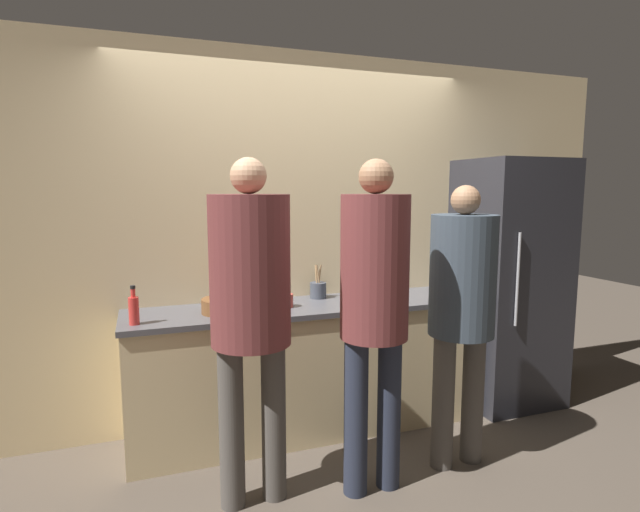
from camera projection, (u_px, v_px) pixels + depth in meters
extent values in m
plane|color=#4C4238|center=(327.00, 450.00, 3.18)|extent=(14.00, 14.00, 0.00)
cube|color=#D6BC8C|center=(297.00, 239.00, 3.59)|extent=(5.20, 0.06, 2.60)
cube|color=beige|center=(310.00, 369.00, 3.44)|extent=(2.40, 0.57, 0.85)
cube|color=#4C4C51|center=(310.00, 306.00, 3.38)|extent=(2.43, 0.60, 0.03)
cube|color=#232328|center=(508.00, 283.00, 3.85)|extent=(0.71, 0.65, 1.88)
cylinder|color=#99999E|center=(518.00, 280.00, 3.45)|extent=(0.02, 0.02, 0.66)
cylinder|color=#4C4742|center=(232.00, 427.00, 2.57)|extent=(0.13, 0.13, 0.87)
cylinder|color=#4C4742|center=(274.00, 420.00, 2.65)|extent=(0.13, 0.13, 0.87)
cylinder|color=brown|center=(250.00, 270.00, 2.50)|extent=(0.41, 0.41, 0.76)
sphere|color=tan|center=(248.00, 176.00, 2.44)|extent=(0.18, 0.18, 0.18)
cylinder|color=#232838|center=(356.00, 417.00, 2.68)|extent=(0.13, 0.13, 0.87)
cylinder|color=#232838|center=(389.00, 412.00, 2.75)|extent=(0.13, 0.13, 0.87)
cylinder|color=brown|center=(375.00, 267.00, 2.61)|extent=(0.36, 0.36, 0.76)
sphere|color=#936B4C|center=(376.00, 176.00, 2.55)|extent=(0.18, 0.18, 0.18)
cylinder|color=#4C4742|center=(443.00, 402.00, 2.95)|extent=(0.13, 0.13, 0.80)
cylinder|color=#4C4742|center=(473.00, 397.00, 3.02)|extent=(0.13, 0.13, 0.80)
cylinder|color=#333D47|center=(463.00, 275.00, 2.89)|extent=(0.38, 0.38, 0.70)
sphere|color=#936B4C|center=(466.00, 200.00, 2.83)|extent=(0.17, 0.17, 0.17)
cylinder|color=brown|center=(224.00, 305.00, 3.12)|extent=(0.28, 0.28, 0.09)
ellipsoid|color=yellow|center=(229.00, 295.00, 3.13)|extent=(0.15, 0.12, 0.04)
cylinder|color=#3D424C|center=(318.00, 290.00, 3.54)|extent=(0.12, 0.12, 0.11)
cylinder|color=#99754C|center=(316.00, 278.00, 3.53)|extent=(0.01, 0.05, 0.19)
cylinder|color=#99754C|center=(319.00, 278.00, 3.54)|extent=(0.03, 0.04, 0.19)
cylinder|color=#99754C|center=(319.00, 278.00, 3.52)|extent=(0.04, 0.01, 0.19)
cylinder|color=red|center=(134.00, 311.00, 2.84)|extent=(0.06, 0.06, 0.16)
cylinder|color=red|center=(133.00, 293.00, 2.83)|extent=(0.03, 0.03, 0.05)
cylinder|color=black|center=(133.00, 287.00, 2.82)|extent=(0.03, 0.03, 0.02)
cylinder|color=#A33D33|center=(286.00, 301.00, 3.27)|extent=(0.09, 0.09, 0.09)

